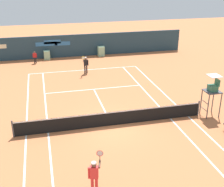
{
  "coord_description": "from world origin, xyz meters",
  "views": [
    {
      "loc": [
        -3.98,
        -16.31,
        9.16
      ],
      "look_at": [
        0.79,
        3.27,
        0.8
      ],
      "focal_mm": 47.92,
      "sensor_mm": 36.0,
      "label": 1
    }
  ],
  "objects_px": {
    "player_near_side": "(94,174)",
    "tennis_ball_by_sideline": "(148,85)",
    "player_on_baseline": "(86,64)",
    "tennis_ball_near_service_line": "(106,113)",
    "umpire_chair": "(213,90)",
    "tennis_ball_mid_court": "(148,91)",
    "ball_kid_left_post": "(35,56)"
  },
  "relations": [
    {
      "from": "umpire_chair",
      "to": "player_near_side",
      "type": "distance_m",
      "value": 10.68
    },
    {
      "from": "ball_kid_left_post",
      "to": "tennis_ball_near_service_line",
      "type": "distance_m",
      "value": 14.28
    },
    {
      "from": "umpire_chair",
      "to": "tennis_ball_near_service_line",
      "type": "relative_size",
      "value": 42.01
    },
    {
      "from": "tennis_ball_by_sideline",
      "to": "tennis_ball_near_service_line",
      "type": "distance_m",
      "value": 6.51
    },
    {
      "from": "ball_kid_left_post",
      "to": "tennis_ball_by_sideline",
      "type": "xyz_separation_m",
      "value": [
        9.32,
        -9.01,
        -0.71
      ]
    },
    {
      "from": "umpire_chair",
      "to": "player_on_baseline",
      "type": "relative_size",
      "value": 1.57
    },
    {
      "from": "player_near_side",
      "to": "tennis_ball_mid_court",
      "type": "xyz_separation_m",
      "value": [
        6.43,
        10.79,
        -0.95
      ]
    },
    {
      "from": "player_near_side",
      "to": "tennis_ball_by_sideline",
      "type": "xyz_separation_m",
      "value": [
        6.88,
        12.05,
        -0.95
      ]
    },
    {
      "from": "tennis_ball_by_sideline",
      "to": "tennis_ball_mid_court",
      "type": "bearing_deg",
      "value": -110.09
    },
    {
      "from": "ball_kid_left_post",
      "to": "tennis_ball_near_service_line",
      "type": "height_order",
      "value": "ball_kid_left_post"
    },
    {
      "from": "player_near_side",
      "to": "tennis_ball_by_sideline",
      "type": "relative_size",
      "value": 27.23
    },
    {
      "from": "player_on_baseline",
      "to": "tennis_ball_near_service_line",
      "type": "relative_size",
      "value": 26.83
    },
    {
      "from": "tennis_ball_by_sideline",
      "to": "tennis_ball_near_service_line",
      "type": "xyz_separation_m",
      "value": [
        -4.71,
        -4.49,
        0.0
      ]
    },
    {
      "from": "player_on_baseline",
      "to": "tennis_ball_by_sideline",
      "type": "relative_size",
      "value": 26.83
    },
    {
      "from": "ball_kid_left_post",
      "to": "tennis_ball_mid_court",
      "type": "xyz_separation_m",
      "value": [
        8.86,
        -10.26,
        -0.71
      ]
    },
    {
      "from": "player_near_side",
      "to": "tennis_ball_by_sideline",
      "type": "distance_m",
      "value": 13.91
    },
    {
      "from": "umpire_chair",
      "to": "ball_kid_left_post",
      "type": "relative_size",
      "value": 2.22
    },
    {
      "from": "player_near_side",
      "to": "tennis_ball_near_service_line",
      "type": "distance_m",
      "value": 7.92
    },
    {
      "from": "tennis_ball_by_sideline",
      "to": "tennis_ball_mid_court",
      "type": "xyz_separation_m",
      "value": [
        -0.46,
        -1.25,
        0.0
      ]
    },
    {
      "from": "player_near_side",
      "to": "ball_kid_left_post",
      "type": "distance_m",
      "value": 21.2
    },
    {
      "from": "ball_kid_left_post",
      "to": "player_on_baseline",
      "type": "bearing_deg",
      "value": 142.08
    },
    {
      "from": "player_near_side",
      "to": "ball_kid_left_post",
      "type": "height_order",
      "value": "player_near_side"
    },
    {
      "from": "tennis_ball_by_sideline",
      "to": "tennis_ball_near_service_line",
      "type": "bearing_deg",
      "value": -136.35
    },
    {
      "from": "player_on_baseline",
      "to": "player_near_side",
      "type": "distance_m",
      "value": 16.62
    },
    {
      "from": "player_near_side",
      "to": "tennis_ball_by_sideline",
      "type": "bearing_deg",
      "value": 74.96
    },
    {
      "from": "umpire_chair",
      "to": "tennis_ball_mid_court",
      "type": "distance_m",
      "value": 6.01
    },
    {
      "from": "player_near_side",
      "to": "tennis_ball_mid_court",
      "type": "height_order",
      "value": "player_near_side"
    },
    {
      "from": "player_on_baseline",
      "to": "tennis_ball_mid_court",
      "type": "xyz_separation_m",
      "value": [
        4.19,
        -5.68,
        -0.93
      ]
    },
    {
      "from": "umpire_chair",
      "to": "player_on_baseline",
      "type": "xyz_separation_m",
      "value": [
        -6.76,
        10.79,
        -0.91
      ]
    },
    {
      "from": "umpire_chair",
      "to": "tennis_ball_by_sideline",
      "type": "relative_size",
      "value": 42.01
    },
    {
      "from": "ball_kid_left_post",
      "to": "tennis_ball_by_sideline",
      "type": "relative_size",
      "value": 18.94
    },
    {
      "from": "player_near_side",
      "to": "ball_kid_left_post",
      "type": "bearing_deg",
      "value": 111.3
    }
  ]
}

